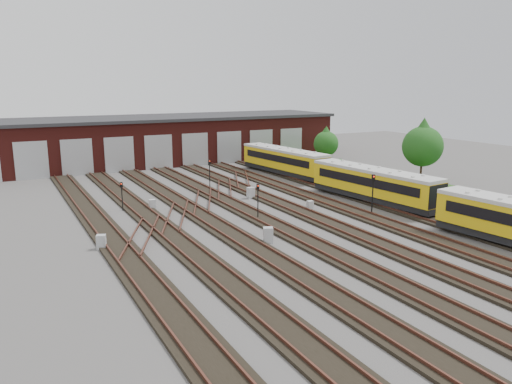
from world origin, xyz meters
name	(u,v)px	position (x,y,z in m)	size (l,w,h in m)	color
ground	(328,237)	(0.00, 0.00, 0.00)	(120.00, 120.00, 0.00)	#403E3C
track_network	(321,234)	(-0.17, 0.59, 0.11)	(30.40, 70.00, 0.33)	black
maintenance_shed	(159,139)	(-0.01, 39.97, 3.20)	(51.00, 12.50, 6.35)	#551915
grass_verge	(417,187)	(19.00, 10.00, 0.03)	(8.00, 55.00, 0.05)	#244A18
metro_train	(374,184)	(10.00, 6.73, 1.81)	(3.96, 46.14, 2.88)	black
signal_mast_0	(122,192)	(-11.29, 14.64, 1.64)	(0.25, 0.24, 2.54)	black
signal_mast_1	(210,170)	(-0.96, 19.66, 1.95)	(0.23, 0.21, 3.08)	black
signal_mast_2	(258,197)	(-2.18, 6.65, 1.87)	(0.25, 0.23, 2.94)	black
signal_mast_3	(373,190)	(6.82, 3.19, 2.23)	(0.31, 0.29, 3.50)	black
relay_cabinet_0	(101,242)	(-15.00, 4.95, 0.50)	(0.60, 0.50, 0.99)	#B1B3B6
relay_cabinet_1	(152,204)	(-8.86, 13.90, 0.44)	(0.53, 0.44, 0.88)	#B1B3B6
relay_cabinet_2	(268,235)	(-4.46, 0.89, 0.56)	(0.67, 0.56, 1.11)	#B1B3B6
relay_cabinet_3	(251,193)	(0.76, 13.60, 0.54)	(0.65, 0.54, 1.09)	#B1B3B6
relay_cabinet_4	(310,206)	(3.20, 7.03, 0.43)	(0.52, 0.43, 0.86)	#B1B3B6
tree_0	(326,141)	(18.07, 25.41, 3.47)	(3.26, 3.26, 5.41)	#372118
tree_1	(324,140)	(20.59, 29.33, 3.01)	(2.83, 2.83, 4.69)	#372118
tree_2	(423,142)	(20.63, 11.18, 4.67)	(4.39, 4.39, 7.27)	#372118
bush_1	(391,176)	(17.78, 12.73, 0.86)	(1.72, 1.72, 1.72)	#1B4914
bush_2	(340,162)	(20.28, 25.19, 0.56)	(1.11, 1.11, 1.11)	#1B4914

